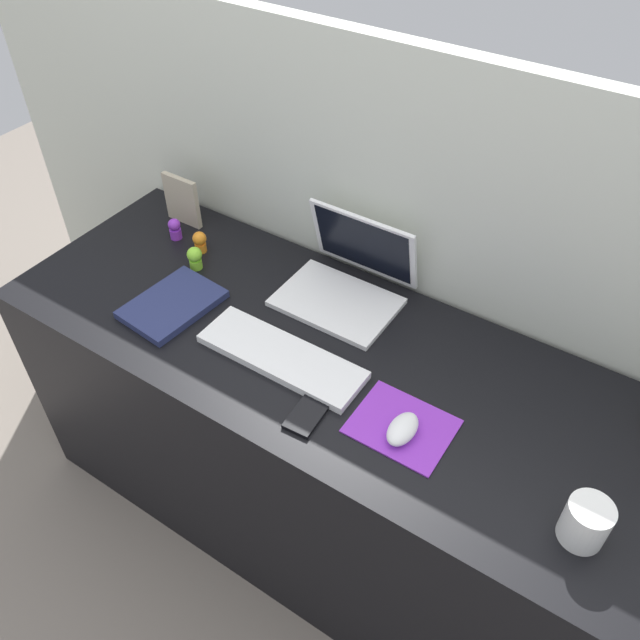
{
  "coord_description": "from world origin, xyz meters",
  "views": [
    {
      "loc": [
        0.57,
        -0.91,
        1.86
      ],
      "look_at": [
        -0.03,
        0.0,
        0.83
      ],
      "focal_mm": 36.57,
      "sensor_mm": 36.0,
      "label": 1
    }
  ],
  "objects_px": {
    "mouse": "(403,429)",
    "toy_figurine_orange": "(200,241)",
    "toy_figurine_purple": "(175,229)",
    "notebook_pad": "(173,304)",
    "cell_phone": "(309,412)",
    "coffee_mug": "(586,522)",
    "keyboard": "(282,356)",
    "picture_frame": "(182,200)",
    "laptop": "(349,276)",
    "toy_figurine_lime": "(195,257)"
  },
  "relations": [
    {
      "from": "mouse",
      "to": "toy_figurine_orange",
      "type": "xyz_separation_m",
      "value": [
        -0.78,
        0.26,
        0.01
      ]
    },
    {
      "from": "toy_figurine_orange",
      "to": "toy_figurine_purple",
      "type": "bearing_deg",
      "value": 175.13
    },
    {
      "from": "notebook_pad",
      "to": "toy_figurine_purple",
      "type": "distance_m",
      "value": 0.3
    },
    {
      "from": "cell_phone",
      "to": "toy_figurine_purple",
      "type": "xyz_separation_m",
      "value": [
        -0.68,
        0.32,
        0.03
      ]
    },
    {
      "from": "coffee_mug",
      "to": "toy_figurine_orange",
      "type": "relative_size",
      "value": 1.5
    },
    {
      "from": "mouse",
      "to": "notebook_pad",
      "type": "relative_size",
      "value": 0.4
    },
    {
      "from": "keyboard",
      "to": "coffee_mug",
      "type": "height_order",
      "value": "coffee_mug"
    },
    {
      "from": "picture_frame",
      "to": "notebook_pad",
      "type": "bearing_deg",
      "value": -52.82
    },
    {
      "from": "laptop",
      "to": "toy_figurine_lime",
      "type": "bearing_deg",
      "value": -160.55
    },
    {
      "from": "cell_phone",
      "to": "toy_figurine_lime",
      "type": "relative_size",
      "value": 1.93
    },
    {
      "from": "toy_figurine_lime",
      "to": "toy_figurine_purple",
      "type": "bearing_deg",
      "value": 152.46
    },
    {
      "from": "cell_phone",
      "to": "coffee_mug",
      "type": "xyz_separation_m",
      "value": [
        0.58,
        0.04,
        0.04
      ]
    },
    {
      "from": "notebook_pad",
      "to": "coffee_mug",
      "type": "distance_m",
      "value": 1.06
    },
    {
      "from": "coffee_mug",
      "to": "toy_figurine_purple",
      "type": "bearing_deg",
      "value": 167.17
    },
    {
      "from": "notebook_pad",
      "to": "toy_figurine_lime",
      "type": "xyz_separation_m",
      "value": [
        -0.06,
        0.16,
        0.03
      ]
    },
    {
      "from": "toy_figurine_orange",
      "to": "laptop",
      "type": "bearing_deg",
      "value": 9.91
    },
    {
      "from": "cell_phone",
      "to": "toy_figurine_orange",
      "type": "xyz_separation_m",
      "value": [
        -0.58,
        0.31,
        0.03
      ]
    },
    {
      "from": "picture_frame",
      "to": "toy_figurine_purple",
      "type": "height_order",
      "value": "picture_frame"
    },
    {
      "from": "toy_figurine_lime",
      "to": "toy_figurine_orange",
      "type": "bearing_deg",
      "value": 121.06
    },
    {
      "from": "keyboard",
      "to": "toy_figurine_lime",
      "type": "height_order",
      "value": "toy_figurine_lime"
    },
    {
      "from": "cell_phone",
      "to": "notebook_pad",
      "type": "height_order",
      "value": "notebook_pad"
    },
    {
      "from": "mouse",
      "to": "coffee_mug",
      "type": "relative_size",
      "value": 1.02
    },
    {
      "from": "coffee_mug",
      "to": "picture_frame",
      "type": "bearing_deg",
      "value": 164.36
    },
    {
      "from": "picture_frame",
      "to": "toy_figurine_orange",
      "type": "xyz_separation_m",
      "value": [
        0.13,
        -0.08,
        -0.04
      ]
    },
    {
      "from": "keyboard",
      "to": "mouse",
      "type": "xyz_separation_m",
      "value": [
        0.34,
        -0.04,
        0.01
      ]
    },
    {
      "from": "coffee_mug",
      "to": "toy_figurine_lime",
      "type": "relative_size",
      "value": 1.42
    },
    {
      "from": "cell_phone",
      "to": "toy_figurine_orange",
      "type": "relative_size",
      "value": 2.03
    },
    {
      "from": "notebook_pad",
      "to": "picture_frame",
      "type": "height_order",
      "value": "picture_frame"
    },
    {
      "from": "notebook_pad",
      "to": "toy_figurine_purple",
      "type": "bearing_deg",
      "value": 135.93
    },
    {
      "from": "laptop",
      "to": "toy_figurine_orange",
      "type": "distance_m",
      "value": 0.45
    },
    {
      "from": "keyboard",
      "to": "notebook_pad",
      "type": "height_order",
      "value": "same"
    },
    {
      "from": "coffee_mug",
      "to": "keyboard",
      "type": "bearing_deg",
      "value": 175.14
    },
    {
      "from": "picture_frame",
      "to": "toy_figurine_purple",
      "type": "xyz_separation_m",
      "value": [
        0.03,
        -0.08,
        -0.04
      ]
    },
    {
      "from": "laptop",
      "to": "coffee_mug",
      "type": "bearing_deg",
      "value": -26.28
    },
    {
      "from": "laptop",
      "to": "notebook_pad",
      "type": "height_order",
      "value": "laptop"
    },
    {
      "from": "picture_frame",
      "to": "laptop",
      "type": "bearing_deg",
      "value": -0.69
    },
    {
      "from": "cell_phone",
      "to": "toy_figurine_purple",
      "type": "relative_size",
      "value": 2.02
    },
    {
      "from": "keyboard",
      "to": "toy_figurine_purple",
      "type": "xyz_separation_m",
      "value": [
        -0.54,
        0.23,
        0.02
      ]
    },
    {
      "from": "keyboard",
      "to": "coffee_mug",
      "type": "xyz_separation_m",
      "value": [
        0.72,
        -0.06,
        0.04
      ]
    },
    {
      "from": "keyboard",
      "to": "picture_frame",
      "type": "xyz_separation_m",
      "value": [
        -0.57,
        0.3,
        0.06
      ]
    },
    {
      "from": "notebook_pad",
      "to": "toy_figurine_orange",
      "type": "height_order",
      "value": "toy_figurine_orange"
    },
    {
      "from": "keyboard",
      "to": "toy_figurine_lime",
      "type": "relative_size",
      "value": 6.2
    },
    {
      "from": "laptop",
      "to": "picture_frame",
      "type": "relative_size",
      "value": 2.0
    },
    {
      "from": "keyboard",
      "to": "toy_figurine_purple",
      "type": "height_order",
      "value": "toy_figurine_purple"
    },
    {
      "from": "laptop",
      "to": "keyboard",
      "type": "distance_m",
      "value": 0.3
    },
    {
      "from": "notebook_pad",
      "to": "cell_phone",
      "type": "bearing_deg",
      "value": -5.86
    },
    {
      "from": "picture_frame",
      "to": "toy_figurine_lime",
      "type": "distance_m",
      "value": 0.23
    },
    {
      "from": "cell_phone",
      "to": "coffee_mug",
      "type": "distance_m",
      "value": 0.58
    },
    {
      "from": "mouse",
      "to": "toy_figurine_orange",
      "type": "height_order",
      "value": "toy_figurine_orange"
    },
    {
      "from": "mouse",
      "to": "picture_frame",
      "type": "distance_m",
      "value": 0.97
    }
  ]
}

